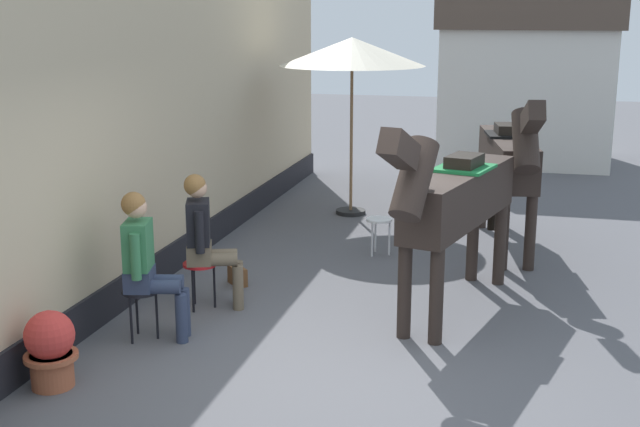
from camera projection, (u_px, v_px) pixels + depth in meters
name	position (u px, v px, depth m)	size (l,w,h in m)	color
ground_plane	(390.00, 266.00, 9.89)	(40.00, 40.00, 0.00)	#56565B
pub_facade_wall	(128.00, 150.00, 8.72)	(0.34, 14.00, 3.40)	#CCB793
distant_cottage	(526.00, 71.00, 16.38)	(3.40, 2.60, 3.50)	silver
seated_visitor_near	(146.00, 258.00, 7.54)	(0.61, 0.48, 1.39)	black
seated_visitor_far	(205.00, 234.00, 8.35)	(0.61, 0.49, 1.39)	red
saddled_horse_near	(455.00, 200.00, 8.14)	(1.03, 2.93, 2.06)	#2D231E
saddled_horse_far	(509.00, 159.00, 10.33)	(0.83, 2.97, 2.06)	#2D231E
flower_planter_middle	(50.00, 348.00, 6.67)	(0.43, 0.43, 0.64)	#A85638
cafe_parasol	(352.00, 53.00, 11.89)	(2.10, 2.10, 2.58)	black
spare_stool_white	(379.00, 223.00, 10.29)	(0.32, 0.32, 0.46)	white
satchel_bag	(237.00, 276.00, 9.22)	(0.28, 0.12, 0.20)	brown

